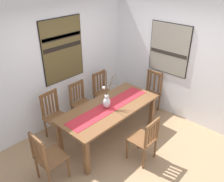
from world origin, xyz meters
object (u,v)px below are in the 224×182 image
Objects in this scene: chair_3 at (145,139)px; chair_5 at (47,157)px; centerpiece_vase at (107,101)px; chair_1 at (55,115)px; chair_0 at (103,91)px; painting_on_back_wall at (63,50)px; dining_table at (109,111)px; painting_on_side_wall at (169,49)px; chair_2 at (81,102)px; chair_4 at (151,92)px.

chair_3 is 1.64m from chair_5.
centerpiece_vase is 1.11m from chair_1.
chair_1 reaches higher than chair_0.
chair_0 reaches higher than chair_5.
chair_3 is 0.69× the size of painting_on_back_wall.
painting_on_back_wall is at bearing 42.37° from chair_5.
dining_table is 2.15× the size of chair_0.
chair_0 is 1.36m from chair_1.
chair_0 is at bearing 22.38° from chair_5.
centerpiece_vase is (-0.05, 0.02, 0.25)m from dining_table.
painting_on_side_wall reaches higher than chair_3.
chair_0 is at bearing -0.11° from chair_1.
centerpiece_vase is 0.76× the size of chair_1.
chair_5 is at bearing -148.63° from chair_2.
chair_3 is 1.67m from chair_4.
chair_5 is 0.73× the size of painting_on_back_wall.
painting_on_side_wall is (1.70, -0.23, 0.63)m from centerpiece_vase.
chair_4 reaches higher than chair_0.
chair_1 is at bearing 127.98° from dining_table.
dining_table is 1.44m from chair_5.
chair_5 is (-1.43, -0.02, -0.15)m from dining_table.
centerpiece_vase is 0.76× the size of chair_4.
chair_1 is 1.03× the size of chair_5.
chair_1 is 2.75m from painting_on_side_wall.
chair_2 is (0.08, 0.85, -0.41)m from centerpiece_vase.
chair_4 is at bearing -0.61° from centerpiece_vase.
painting_on_back_wall is at bearing 154.32° from chair_0.
dining_table is 1.83× the size of painting_on_side_wall.
painting_on_side_wall is (1.62, -1.08, 1.04)m from chair_2.
painting_on_side_wall is at bearing -40.77° from chair_4.
centerpiece_vase is at bearing 172.45° from painting_on_side_wall.
chair_5 is at bearing -179.30° from dining_table.
dining_table is 2.09× the size of chair_4.
dining_table is at bearing 88.42° from chair_3.
centerpiece_vase is at bearing -53.78° from chair_1.
chair_2 is 1.18m from painting_on_back_wall.
chair_5 is 0.85× the size of painting_on_side_wall.
chair_2 reaches higher than chair_3.
painting_on_side_wall is at bearing -39.69° from painting_on_back_wall.
chair_1 reaches higher than dining_table.
painting_on_back_wall reaches higher than centerpiece_vase.
chair_4 is at bearing -49.94° from chair_0.
dining_table is 0.26m from centerpiece_vase.
chair_0 is at bearing -1.30° from chair_2.
chair_4 is at bearing 0.10° from dining_table.
chair_5 is (-1.41, 0.85, 0.02)m from chair_3.
chair_1 reaches higher than chair_5.
chair_1 reaches higher than chair_3.
chair_3 is 0.80× the size of painting_on_side_wall.
painting_on_back_wall is at bearing 140.50° from chair_4.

